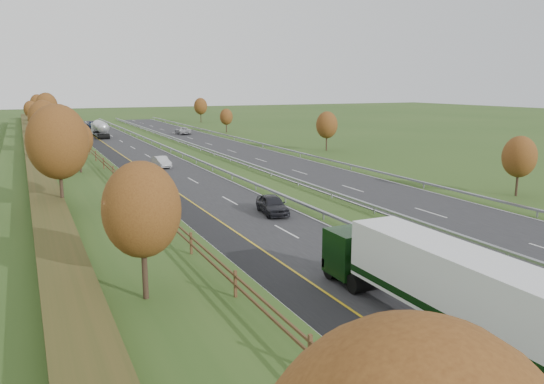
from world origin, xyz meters
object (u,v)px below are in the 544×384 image
at_px(box_lorry, 445,285).
at_px(road_tanker, 100,128).
at_px(car_dark_near, 272,204).
at_px(car_oncoming, 183,131).
at_px(car_small_far, 92,125).
at_px(car_silver_mid, 161,162).

distance_m(box_lorry, road_tanker, 100.31).
distance_m(car_dark_near, car_oncoming, 77.08).
bearing_deg(car_small_far, road_tanker, -94.91).
distance_m(road_tanker, car_silver_mid, 46.94).
relative_size(car_small_far, car_oncoming, 0.97).
distance_m(car_dark_near, car_silver_mid, 30.02).
relative_size(car_silver_mid, car_oncoming, 0.77).
height_order(car_dark_near, car_oncoming, car_dark_near).
height_order(car_silver_mid, car_oncoming, car_oncoming).
height_order(box_lorry, car_dark_near, box_lorry).
bearing_deg(box_lorry, car_silver_mid, 89.57).
xyz_separation_m(car_dark_near, car_small_far, (-2.54, 102.10, -0.01)).
relative_size(box_lorry, car_dark_near, 3.41).
relative_size(car_dark_near, car_oncoming, 0.83).
bearing_deg(car_small_far, box_lorry, -91.87).
bearing_deg(car_small_far, car_oncoming, -60.07).
bearing_deg(car_dark_near, car_small_far, 99.13).
xyz_separation_m(road_tanker, car_small_far, (1.38, 25.26, -1.02)).
height_order(box_lorry, car_silver_mid, box_lorry).
relative_size(road_tanker, car_dark_near, 2.35).
xyz_separation_m(box_lorry, car_silver_mid, (0.40, 53.40, -1.56)).
distance_m(road_tanker, car_oncoming, 17.65).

